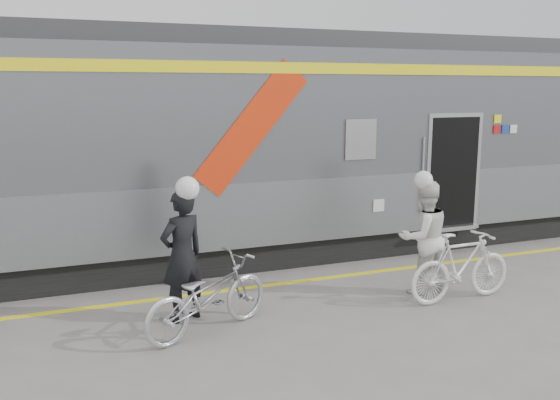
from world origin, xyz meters
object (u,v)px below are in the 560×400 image
woman (423,237)px  bicycle_right (461,266)px  man (182,255)px  bicycle_left (208,296)px

woman → bicycle_right: (0.30, -0.55, -0.34)m
man → woman: size_ratio=1.04×
man → bicycle_left: 0.71m
bicycle_left → bicycle_right: 3.81m
bicycle_left → woman: 3.53m
man → bicycle_right: (4.00, -0.77, -0.38)m
man → bicycle_right: 4.09m
bicycle_left → woman: woman is taller
man → bicycle_left: bearing=86.8°
woman → bicycle_right: woman is taller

